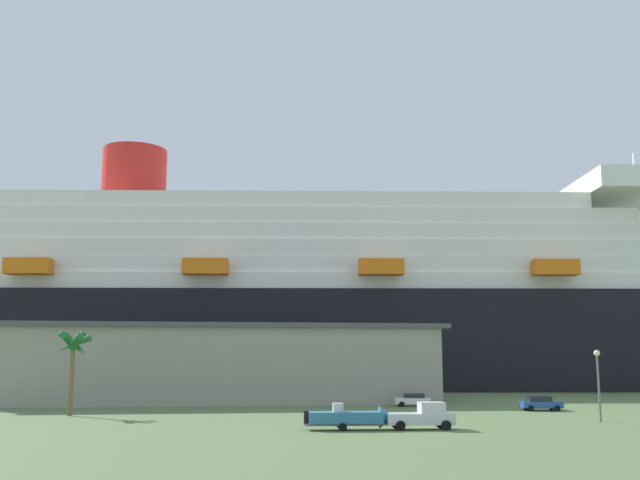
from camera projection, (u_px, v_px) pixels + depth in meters
name	position (u px, v px, depth m)	size (l,w,h in m)	color
ground_plane	(386.00, 401.00, 102.34)	(600.00, 600.00, 0.00)	#567042
cruise_ship	(302.00, 310.00, 148.04)	(266.46, 43.55, 55.11)	black
terminal_building	(216.00, 363.00, 103.59)	(62.40, 33.48, 10.28)	gray
pickup_truck	(423.00, 416.00, 60.36)	(5.68, 2.46, 2.20)	silver
small_boat_on_trailer	(354.00, 418.00, 59.90)	(8.39, 2.24, 2.15)	#595960
palm_tree	(73.00, 349.00, 75.94)	(3.71, 3.48, 8.68)	brown
street_lamp	(598.00, 374.00, 67.81)	(0.56, 0.56, 6.55)	slate
parked_car_blue_suv	(541.00, 403.00, 82.40)	(4.50, 2.16, 1.58)	#264C99
parked_car_white_van	(413.00, 400.00, 90.05)	(4.31, 2.16, 1.58)	white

